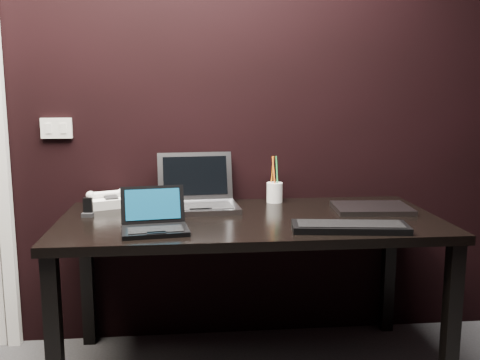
{
  "coord_description": "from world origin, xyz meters",
  "views": [
    {
      "loc": [
        0.02,
        -0.93,
        1.31
      ],
      "look_at": [
        0.25,
        1.35,
        0.92
      ],
      "focal_mm": 40.0,
      "sensor_mm": 36.0,
      "label": 1
    }
  ],
  "objects": [
    {
      "name": "desk",
      "position": [
        0.3,
        1.4,
        0.66
      ],
      "size": [
        1.7,
        0.8,
        0.74
      ],
      "color": "black",
      "rests_on": "ground"
    },
    {
      "name": "silver_laptop",
      "position": [
        0.07,
        1.6,
        0.79
      ],
      "size": [
        0.4,
        0.36,
        0.26
      ],
      "color": "#A1A2A7",
      "rests_on": "desk"
    },
    {
      "name": "ext_keyboard",
      "position": [
        0.68,
        1.13,
        0.75
      ],
      "size": [
        0.49,
        0.22,
        0.03
      ],
      "color": "black",
      "rests_on": "desk"
    },
    {
      "name": "closed_laptop",
      "position": [
        0.89,
        1.47,
        0.75
      ],
      "size": [
        0.37,
        0.28,
        0.02
      ],
      "color": "gray",
      "rests_on": "desk"
    },
    {
      "name": "wall_back",
      "position": [
        0.0,
        1.8,
        1.3
      ],
      "size": [
        4.0,
        0.0,
        4.0
      ],
      "primitive_type": "plane",
      "rotation": [
        1.57,
        0.0,
        0.0
      ],
      "color": "black",
      "rests_on": "ground"
    },
    {
      "name": "pen_cup",
      "position": [
        0.46,
        1.71,
        0.8
      ],
      "size": [
        0.09,
        0.09,
        0.24
      ],
      "color": "white",
      "rests_on": "desk"
    },
    {
      "name": "wall_switch",
      "position": [
        -0.62,
        1.79,
        1.12
      ],
      "size": [
        0.15,
        0.02,
        0.1
      ],
      "color": "silver",
      "rests_on": "wall_back"
    },
    {
      "name": "desk_phone",
      "position": [
        -0.38,
        1.67,
        0.78
      ],
      "size": [
        0.2,
        0.19,
        0.1
      ],
      "color": "white",
      "rests_on": "desk"
    },
    {
      "name": "mobile_phone",
      "position": [
        -0.43,
        1.49,
        0.77
      ],
      "size": [
        0.05,
        0.05,
        0.09
      ],
      "color": "black",
      "rests_on": "desk"
    },
    {
      "name": "netbook",
      "position": [
        -0.11,
        1.2,
        0.77
      ],
      "size": [
        0.29,
        0.27,
        0.17
      ],
      "color": "black",
      "rests_on": "desk"
    }
  ]
}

